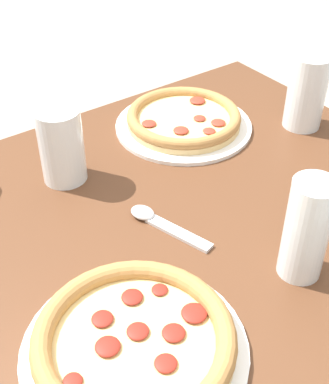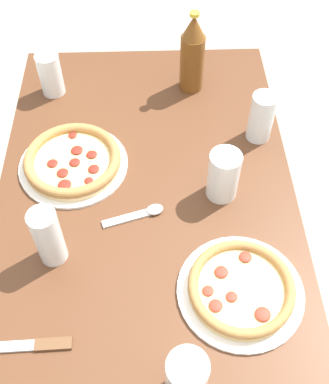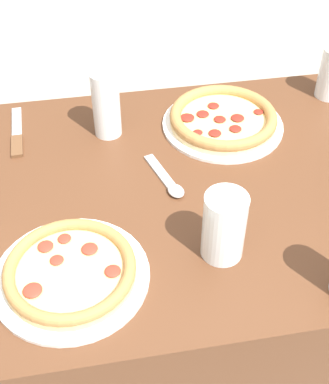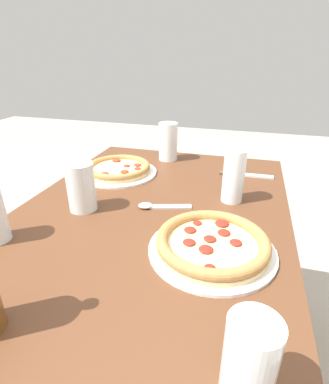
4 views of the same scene
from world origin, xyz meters
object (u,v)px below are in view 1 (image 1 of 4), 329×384
Objects in this scene: pizza_margherita at (184,120)px; glass_orange_juice at (62,149)px; pizza_pepperoni at (134,342)px; spoon at (157,221)px; glass_red_wine at (306,234)px; glass_lemonade at (306,96)px.

glass_orange_juice is (-0.27, -0.01, 0.04)m from pizza_margherita.
spoon is at bearing 48.21° from pizza_pepperoni.
pizza_pepperoni is (-0.38, -0.39, 0.00)m from pizza_margherita.
pizza_margherita is 0.43m from glass_red_wine.
glass_orange_juice is at bearing 112.78° from glass_red_wine.
pizza_margherita is at bearing 2.69° from glass_orange_juice.
pizza_pepperoni is at bearing -104.87° from glass_orange_juice.
glass_orange_juice is at bearing 75.13° from pizza_pepperoni.
pizza_margherita is at bearing 44.57° from spoon.
glass_lemonade is at bearing 42.34° from glass_red_wine.
glass_orange_juice is at bearing 107.28° from spoon.
glass_lemonade is 1.10× the size of glass_orange_juice.
pizza_margherita is 1.84× the size of glass_lemonade.
pizza_margherita is 0.30m from spoon.
spoon is at bearing -135.43° from pizza_margherita.
glass_red_wine is at bearing -104.45° from pizza_margherita.
pizza_pepperoni is 0.39m from glass_orange_juice.
pizza_margherita is 0.97× the size of pizza_pepperoni.
glass_orange_juice reaches higher than spoon.
pizza_margherita is at bearing 46.20° from pizza_pepperoni.
spoon is at bearing 117.73° from glass_red_wine.
spoon is (-0.42, -0.08, -0.06)m from glass_lemonade.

